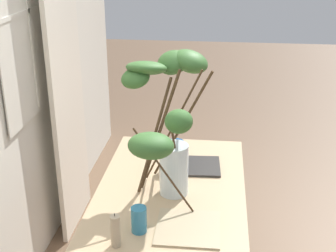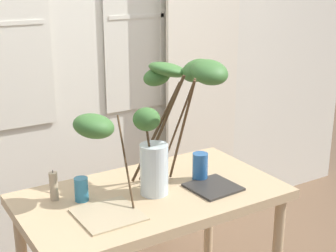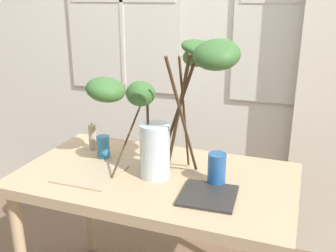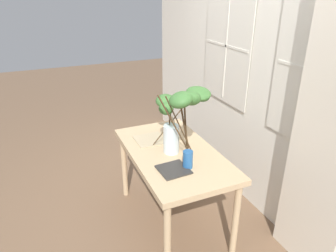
# 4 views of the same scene
# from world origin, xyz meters

# --- Properties ---
(back_wall_with_windows) EXTENTS (4.71, 0.14, 2.79)m
(back_wall_with_windows) POSITION_xyz_m (0.00, 0.93, 1.40)
(back_wall_with_windows) COLOR silver
(back_wall_with_windows) RESTS_ON ground
(curtain_sheer_side) EXTENTS (0.57, 0.03, 2.21)m
(curtain_sheer_side) POSITION_xyz_m (0.85, 0.77, 1.10)
(curtain_sheer_side) COLOR silver
(curtain_sheer_side) RESTS_ON ground
(dining_table) EXTENTS (1.28, 0.72, 0.76)m
(dining_table) POSITION_xyz_m (0.00, 0.00, 0.68)
(dining_table) COLOR tan
(dining_table) RESTS_ON ground
(vase_with_branches) EXTENTS (0.78, 0.47, 0.66)m
(vase_with_branches) POSITION_xyz_m (0.06, 0.02, 1.15)
(vase_with_branches) COLOR silver
(vase_with_branches) RESTS_ON dining_table
(drinking_glass_blue_left) EXTENTS (0.07, 0.07, 0.11)m
(drinking_glass_blue_left) POSITION_xyz_m (-0.32, 0.09, 0.82)
(drinking_glass_blue_left) COLOR teal
(drinking_glass_blue_left) RESTS_ON dining_table
(drinking_glass_blue_right) EXTENTS (0.08, 0.08, 0.14)m
(drinking_glass_blue_right) POSITION_xyz_m (0.29, 0.00, 0.84)
(drinking_glass_blue_right) COLOR #235693
(drinking_glass_blue_right) RESTS_ON dining_table
(plate_square_left) EXTENTS (0.27, 0.27, 0.01)m
(plate_square_left) POSITION_xyz_m (-0.28, -0.11, 0.77)
(plate_square_left) COLOR tan
(plate_square_left) RESTS_ON dining_table
(plate_square_right) EXTENTS (0.24, 0.24, 0.01)m
(plate_square_right) POSITION_xyz_m (0.28, -0.12, 0.77)
(plate_square_right) COLOR #2D2B28
(plate_square_right) RESTS_ON dining_table
(pillar_candle) EXTENTS (0.04, 0.04, 0.15)m
(pillar_candle) POSITION_xyz_m (-0.43, 0.17, 0.83)
(pillar_candle) COLOR tan
(pillar_candle) RESTS_ON dining_table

